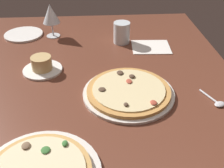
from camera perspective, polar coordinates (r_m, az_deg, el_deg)
dining_table at (r=101.03cm, az=-3.25°, el=-1.68°), size 150.00×110.00×4.00cm
pizza_main at (r=95.78cm, az=3.42°, el=-1.58°), size 32.23×32.23×3.38cm
ramekin_on_saucer at (r=112.06cm, az=-14.50°, el=3.77°), size 15.65×15.65×6.21cm
wine_glass_near at (r=138.46cm, az=-12.76°, el=13.98°), size 8.32×8.32×16.23cm
water_glass at (r=131.10cm, az=1.98°, el=10.47°), size 7.78×7.78×9.98cm
side_plate at (r=147.33cm, az=-18.05°, el=9.84°), size 19.06×19.06×0.90cm
paper_menu at (r=129.34cm, az=8.07°, el=7.69°), size 15.39×18.28×0.30cm
spoon at (r=98.56cm, az=20.99°, el=-3.54°), size 10.95×6.51×1.00cm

